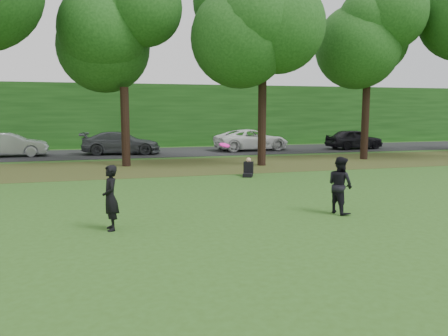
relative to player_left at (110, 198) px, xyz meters
name	(u,v)px	position (x,y,z in m)	size (l,w,h in m)	color
ground	(282,232)	(3.98, -1.33, -0.81)	(120.00, 120.00, 0.00)	#2D5019
leaf_litter	(186,166)	(3.98, 11.67, -0.80)	(60.00, 7.00, 0.01)	#453718
street	(165,152)	(3.98, 19.67, -0.80)	(70.00, 7.00, 0.02)	black
far_hedge	(155,115)	(3.98, 25.67, 1.69)	(70.00, 3.00, 5.00)	#174112
player_left	(110,198)	(0.00, 0.00, 0.00)	(0.59, 0.39, 1.61)	black
player_right	(340,185)	(6.34, 0.08, 0.01)	(0.80, 0.62, 1.64)	black
parked_cars	(148,142)	(2.73, 18.95, -0.04)	(38.52, 3.90, 1.52)	black
frisbee	(225,145)	(2.86, -0.14, 1.25)	(0.33, 0.32, 0.14)	#FF15A9
seated_person	(248,169)	(6.08, 7.52, -0.50)	(0.68, 0.83, 0.83)	black
tree_line	(177,11)	(3.64, 11.61, 7.04)	(55.30, 7.90, 12.31)	black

